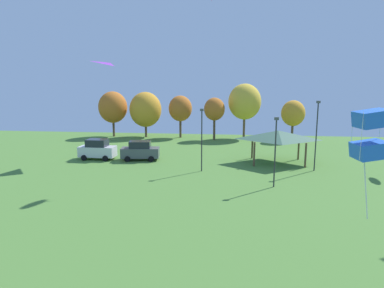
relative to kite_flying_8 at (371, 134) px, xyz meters
The scene contains 14 objects.
kite_flying_8 is the anchor object (origin of this frame).
kite_flying_9 29.70m from the kite_flying_8, 127.64° to the left, with size 2.51×3.15×0.53m.
parked_car_leftmost 31.93m from the kite_flying_8, 130.98° to the left, with size 4.14×2.05×2.34m.
parked_car_second_from_left 29.03m from the kite_flying_8, 123.16° to the left, with size 4.46×2.40×2.21m.
park_pavilion 24.60m from the kite_flying_8, 90.46° to the left, with size 6.81×5.00×3.60m.
light_post_0 15.55m from the kite_flying_8, 96.05° to the left, with size 0.36×0.20×5.94m.
light_post_1 21.60m from the kite_flying_8, 81.70° to the left, with size 0.36×0.20×7.00m.
light_post_2 21.54m from the kite_flying_8, 112.53° to the left, with size 0.36×0.20×6.25m.
treeline_tree_0 47.50m from the kite_flying_8, 121.23° to the left, with size 4.65×4.65×7.37m.
treeline_tree_1 45.04m from the kite_flying_8, 115.25° to the left, with size 5.14×5.14×7.31m.
treeline_tree_2 43.00m from the kite_flying_8, 108.32° to the left, with size 3.74×3.74×6.75m.
treeline_tree_3 40.15m from the kite_flying_8, 101.45° to the left, with size 3.20×3.20×6.51m.
treeline_tree_4 41.27m from the kite_flying_8, 94.62° to the left, with size 5.11×5.11×8.63m.
treeline_tree_5 40.03m from the kite_flying_8, 84.34° to the left, with size 3.56×3.56×6.15m.
Camera 1 is at (0.70, 1.69, 8.69)m, focal length 32.00 mm.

